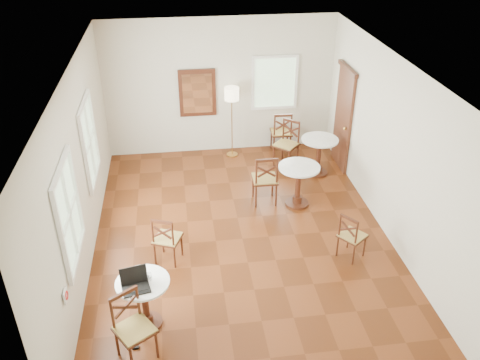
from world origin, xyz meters
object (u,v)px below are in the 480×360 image
(laptop, at_px, (135,283))
(power_adapter, at_px, (136,347))
(cafe_table_near, at_px, (145,298))
(water_glass, at_px, (149,276))
(cafe_table_mid, at_px, (298,181))
(chair_back_b, at_px, (287,144))
(chair_near_a, at_px, (167,239))
(navy_mug, at_px, (142,276))
(chair_back_a, at_px, (281,132))
(chair_mid_a, at_px, (265,179))
(floor_lamp, at_px, (232,98))
(chair_mid_b, at_px, (352,236))
(cafe_table_back, at_px, (319,152))
(chair_near_b, at_px, (134,328))
(mouse, at_px, (147,276))

(laptop, bearing_deg, power_adapter, -112.35)
(cafe_table_near, xyz_separation_m, water_glass, (0.09, 0.03, 0.34))
(cafe_table_near, xyz_separation_m, laptop, (-0.09, -0.09, 0.35))
(cafe_table_mid, xyz_separation_m, chair_back_b, (0.13, 1.60, -0.01))
(chair_near_a, bearing_deg, navy_mug, 98.33)
(chair_near_a, height_order, chair_back_a, chair_back_a)
(chair_mid_a, relative_size, water_glass, 9.46)
(floor_lamp, relative_size, power_adapter, 17.98)
(water_glass, bearing_deg, chair_mid_a, 53.99)
(cafe_table_near, distance_m, chair_mid_b, 3.41)
(cafe_table_mid, bearing_deg, chair_near_a, -150.80)
(cafe_table_near, relative_size, chair_mid_a, 0.75)
(cafe_table_back, bearing_deg, floor_lamp, 147.33)
(chair_mid_b, xyz_separation_m, floor_lamp, (-1.46, 3.86, 0.94))
(cafe_table_back, bearing_deg, power_adapter, -130.43)
(floor_lamp, xyz_separation_m, water_glass, (-1.69, -4.88, -0.54))
(chair_mid_a, distance_m, power_adapter, 4.05)
(chair_near_b, relative_size, floor_lamp, 0.60)
(mouse, bearing_deg, cafe_table_back, 55.83)
(chair_near_b, height_order, laptop, laptop)
(cafe_table_mid, bearing_deg, navy_mug, -136.21)
(chair_back_b, bearing_deg, chair_near_a, -88.83)
(cafe_table_near, height_order, mouse, mouse)
(chair_mid_b, xyz_separation_m, water_glass, (-3.15, -1.02, 0.40))
(chair_mid_b, distance_m, water_glass, 3.34)
(floor_lamp, bearing_deg, cafe_table_near, -110.01)
(floor_lamp, height_order, mouse, floor_lamp)
(cafe_table_near, relative_size, chair_mid_b, 0.92)
(cafe_table_back, relative_size, mouse, 9.71)
(chair_back_a, distance_m, water_glass, 5.65)
(chair_back_b, bearing_deg, power_adapter, -80.57)
(water_glass, bearing_deg, cafe_table_back, 48.40)
(chair_mid_b, bearing_deg, chair_near_b, 77.87)
(cafe_table_mid, xyz_separation_m, chair_mid_a, (-0.60, 0.16, 0.00))
(water_glass, bearing_deg, chair_mid_b, 17.98)
(cafe_table_near, xyz_separation_m, floor_lamp, (1.79, 4.90, 0.89))
(cafe_table_near, relative_size, chair_near_b, 0.79)
(chair_back_a, relative_size, water_glass, 9.22)
(chair_mid_b, bearing_deg, power_adapter, 76.15)
(chair_near_b, bearing_deg, power_adapter, 71.65)
(cafe_table_mid, relative_size, chair_mid_a, 0.80)
(water_glass, bearing_deg, chair_back_a, 60.13)
(cafe_table_mid, bearing_deg, chair_back_b, 85.23)
(water_glass, bearing_deg, floor_lamp, 70.88)
(chair_near_b, xyz_separation_m, mouse, (0.17, 0.61, 0.30))
(cafe_table_near, height_order, chair_near_a, chair_near_a)
(cafe_table_back, relative_size, chair_back_a, 0.81)
(cafe_table_back, distance_m, chair_mid_a, 1.62)
(chair_near_b, bearing_deg, chair_mid_a, 23.29)
(laptop, bearing_deg, chair_near_b, -106.18)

